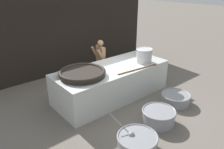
# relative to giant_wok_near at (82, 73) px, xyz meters

# --- Properties ---
(ground_plane) EXTENTS (60.00, 60.00, 0.00)m
(ground_plane) POSITION_rel_giant_wok_near_xyz_m (1.10, -0.02, -1.11)
(ground_plane) COLOR slate
(back_wall) EXTENTS (8.11, 0.24, 3.25)m
(back_wall) POSITION_rel_giant_wok_near_xyz_m (1.10, 2.93, 0.51)
(back_wall) COLOR black
(back_wall) RESTS_ON ground_plane
(hearth_platform) EXTENTS (3.79, 1.55, 1.02)m
(hearth_platform) POSITION_rel_giant_wok_near_xyz_m (1.10, -0.02, -0.60)
(hearth_platform) COLOR silver
(hearth_platform) RESTS_ON ground_plane
(giant_wok_near) EXTENTS (1.36, 1.36, 0.18)m
(giant_wok_near) POSITION_rel_giant_wok_near_xyz_m (0.00, 0.00, 0.00)
(giant_wok_near) COLOR black
(giant_wok_near) RESTS_ON hearth_platform
(stock_pot) EXTENTS (0.55, 0.55, 0.47)m
(stock_pot) POSITION_rel_giant_wok_near_xyz_m (2.22, -0.36, 0.15)
(stock_pot) COLOR #B7B7BC
(stock_pot) RESTS_ON hearth_platform
(stirring_paddle) EXTENTS (1.52, 0.23, 0.04)m
(stirring_paddle) POSITION_rel_giant_wok_near_xyz_m (1.64, -0.71, -0.07)
(stirring_paddle) COLOR brown
(stirring_paddle) RESTS_ON hearth_platform
(cook) EXTENTS (0.41, 0.62, 1.61)m
(cook) POSITION_rel_giant_wok_near_xyz_m (1.50, 1.12, -0.24)
(cook) COLOR #9E7551
(cook) RESTS_ON ground_plane
(prep_bowl_vegetables) EXTENTS (0.94, 1.18, 0.76)m
(prep_bowl_vegetables) POSITION_rel_giant_wok_near_xyz_m (-0.10, -2.34, -0.90)
(prep_bowl_vegetables) COLOR gray
(prep_bowl_vegetables) RESTS_ON ground_plane
(prep_bowl_meat) EXTENTS (0.91, 0.91, 0.40)m
(prep_bowl_meat) POSITION_rel_giant_wok_near_xyz_m (1.07, -2.01, -0.90)
(prep_bowl_meat) COLOR gray
(prep_bowl_meat) RESTS_ON ground_plane
(prep_bowl_extra) EXTENTS (0.91, 0.91, 0.33)m
(prep_bowl_extra) POSITION_rel_giant_wok_near_xyz_m (2.29, -1.69, -0.93)
(prep_bowl_extra) COLOR gray
(prep_bowl_extra) RESTS_ON ground_plane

